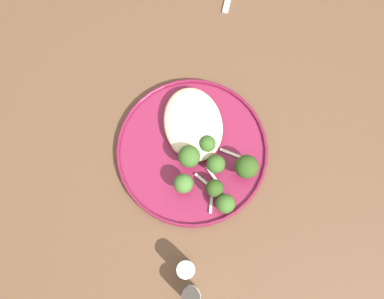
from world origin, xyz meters
The scene contains 23 objects.
ground centered at (0.00, 0.00, 0.00)m, with size 6.00×6.00×0.00m, color #47423D.
wooden_dining_table centered at (0.00, 0.00, 0.66)m, with size 1.40×1.00×0.74m.
dinner_plate centered at (0.04, -0.05, 0.75)m, with size 0.29×0.29×0.02m.
noodle_bed centered at (-0.01, -0.04, 0.77)m, with size 0.15×0.11×0.04m.
seared_scallop_center_golden centered at (0.02, -0.07, 0.76)m, with size 0.03×0.03×0.01m.
seared_scallop_tilted_round centered at (0.03, -0.02, 0.76)m, with size 0.04×0.04×0.02m.
seared_scallop_tiny_bay centered at (0.04, -0.04, 0.76)m, with size 0.03×0.03×0.01m.
seared_scallop_large_seared centered at (-0.04, -0.06, 0.76)m, with size 0.03×0.03×0.01m.
seared_scallop_front_small centered at (-0.04, -0.02, 0.76)m, with size 0.03×0.03×0.02m.
seared_scallop_half_hidden centered at (-0.01, -0.07, 0.76)m, with size 0.03×0.03×0.02m.
broccoli_floret_left_leaning centered at (0.09, 0.04, 0.79)m, with size 0.04×0.04×0.06m.
broccoli_floret_rear_charred centered at (0.04, -0.02, 0.78)m, with size 0.03×0.03×0.04m.
broccoli_floret_near_rim centered at (0.12, -0.03, 0.78)m, with size 0.03×0.03×0.05m.
broccoli_floret_small_sprig centered at (0.08, -0.01, 0.78)m, with size 0.03×0.03×0.05m.
broccoli_floret_front_edge centered at (0.05, -0.06, 0.79)m, with size 0.04×0.04×0.06m.
broccoli_floret_beside_noodles centered at (0.10, -0.08, 0.79)m, with size 0.04×0.04×0.06m.
broccoli_floret_tall_stalk centered at (0.15, -0.01, 0.78)m, with size 0.04×0.04×0.05m.
onion_sliver_pale_crescent centered at (0.10, -0.04, 0.75)m, with size 0.05×0.01×0.00m, color silver.
onion_sliver_long_sliver centered at (0.06, 0.03, 0.75)m, with size 0.05×0.01×0.00m, color silver.
onion_sliver_short_strip centered at (0.14, -0.04, 0.75)m, with size 0.04×0.01×0.00m, color silver.
onion_sliver_curled_piece centered at (0.09, -0.02, 0.75)m, with size 0.04×0.01×0.00m, color silver.
salt_shaker centered at (0.25, -0.11, 0.77)m, with size 0.03×0.03×0.07m.
pepper_shaker centered at (0.29, -0.11, 0.77)m, with size 0.03×0.03×0.07m.
Camera 1 is at (0.23, -0.09, 1.58)m, focal length 41.61 mm.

